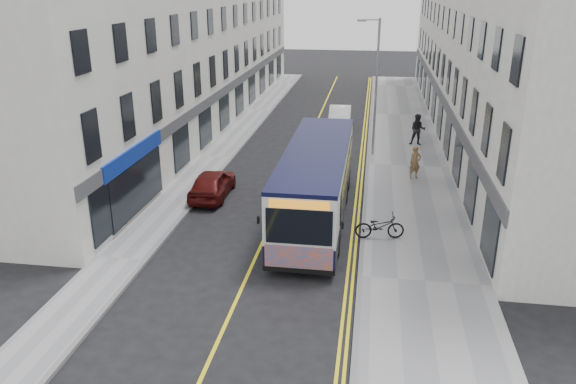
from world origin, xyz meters
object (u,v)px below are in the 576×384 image
(streetlamp, at_px, (375,83))
(city_bus, at_px, (316,181))
(bicycle, at_px, (380,226))
(car_white, at_px, (340,117))
(car_maroon, at_px, (212,183))
(pedestrian_far, at_px, (418,130))
(pedestrian_near, at_px, (415,162))

(streetlamp, distance_m, city_bus, 10.67)
(city_bus, bearing_deg, bicycle, -33.50)
(car_white, height_order, car_maroon, car_white)
(streetlamp, relative_size, pedestrian_far, 4.03)
(bicycle, xyz_separation_m, pedestrian_near, (1.81, 7.77, 0.35))
(streetlamp, bearing_deg, pedestrian_near, -61.12)
(streetlamp, distance_m, pedestrian_far, 4.99)
(pedestrian_far, height_order, car_maroon, pedestrian_far)
(bicycle, bearing_deg, streetlamp, -6.48)
(bicycle, relative_size, car_white, 0.45)
(pedestrian_far, xyz_separation_m, car_white, (-5.21, 4.49, -0.39))
(bicycle, height_order, pedestrian_near, pedestrian_near)
(city_bus, distance_m, car_maroon, 5.73)
(bicycle, relative_size, car_maroon, 0.49)
(bicycle, bearing_deg, car_maroon, 55.88)
(streetlamp, relative_size, pedestrian_near, 4.60)
(streetlamp, xyz_separation_m, pedestrian_far, (2.84, 2.48, -3.27))
(streetlamp, height_order, car_white, streetlamp)
(car_maroon, bearing_deg, car_white, -109.68)
(car_white, relative_size, car_maroon, 1.09)
(car_maroon, bearing_deg, bicycle, 154.02)
(city_bus, bearing_deg, pedestrian_near, 52.14)
(pedestrian_near, bearing_deg, streetlamp, 94.85)
(pedestrian_near, relative_size, car_maroon, 0.43)
(pedestrian_far, relative_size, car_white, 0.45)
(bicycle, bearing_deg, car_white, -0.22)
(pedestrian_far, height_order, car_white, pedestrian_far)
(pedestrian_near, distance_m, car_white, 12.08)
(car_maroon, bearing_deg, pedestrian_far, -135.13)
(city_bus, height_order, pedestrian_near, city_bus)
(city_bus, distance_m, bicycle, 3.54)
(city_bus, relative_size, pedestrian_far, 5.67)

